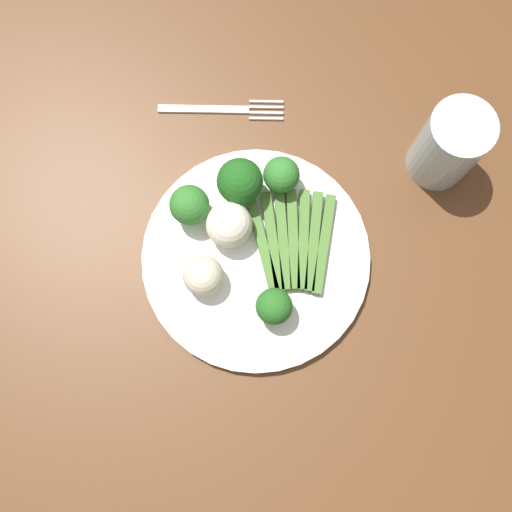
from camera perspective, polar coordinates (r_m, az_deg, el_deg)
ground_plane at (r=1.48m, az=-2.17°, el=-8.19°), size 6.00×6.00×0.02m
dining_table at (r=0.85m, az=-3.74°, el=-5.20°), size 1.37×0.84×0.72m
plate at (r=0.75m, az=0.00°, el=-0.20°), size 0.28×0.28×0.01m
asparagus_bundle at (r=0.74m, az=3.49°, el=1.35°), size 0.13×0.11×0.01m
broccoli_back at (r=0.73m, az=-1.52°, el=6.98°), size 0.06×0.06×0.07m
broccoli_back_right at (r=0.73m, az=-6.25°, el=4.75°), size 0.05×0.05×0.06m
broccoli_outer_edge at (r=0.70m, az=1.70°, el=-4.74°), size 0.04×0.04×0.05m
broccoli_left at (r=0.74m, az=2.39°, el=7.58°), size 0.04×0.04×0.05m
cauliflower_right at (r=0.72m, az=-2.53°, el=2.93°), size 0.06×0.06×0.06m
cauliflower_edge at (r=0.72m, az=-4.98°, el=-1.85°), size 0.05×0.05×0.05m
fork at (r=0.82m, az=-3.10°, el=13.54°), size 0.03×0.17×0.00m
water_glass at (r=0.78m, az=17.64°, el=9.84°), size 0.08×0.08×0.11m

